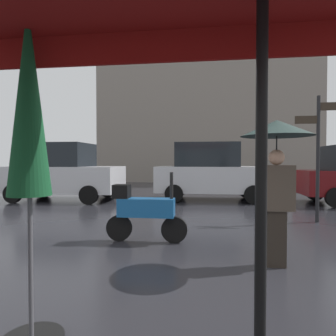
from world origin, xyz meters
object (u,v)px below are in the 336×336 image
(parked_car_left, at_px, (62,172))
(folded_patio_umbrella_near, at_px, (29,118))
(parked_scooter, at_px, (144,210))
(street_signpost, at_px, (318,146))
(pedestrian_with_umbrella, at_px, (277,152))
(parked_car_right, at_px, (211,172))

(parked_car_left, bearing_deg, folded_patio_umbrella_near, 114.59)
(parked_scooter, bearing_deg, street_signpost, 44.11)
(parked_scooter, height_order, parked_car_left, parked_car_left)
(pedestrian_with_umbrella, bearing_deg, parked_car_right, -162.35)
(folded_patio_umbrella_near, xyz_separation_m, parked_car_left, (-3.85, 7.94, -0.73))
(pedestrian_with_umbrella, height_order, street_signpost, street_signpost)
(pedestrian_with_umbrella, height_order, parked_car_left, parked_car_left)
(folded_patio_umbrella_near, relative_size, street_signpost, 0.90)
(street_signpost, bearing_deg, folded_patio_umbrella_near, -128.02)
(parked_car_right, bearing_deg, street_signpost, -54.53)
(pedestrian_with_umbrella, height_order, parked_scooter, pedestrian_with_umbrella)
(parked_scooter, xyz_separation_m, street_signpost, (3.69, 2.11, 1.23))
(parked_scooter, distance_m, street_signpost, 4.42)
(folded_patio_umbrella_near, height_order, street_signpost, street_signpost)
(parked_car_left, relative_size, parked_car_right, 1.02)
(parked_car_right, height_order, street_signpost, street_signpost)
(pedestrian_with_umbrella, relative_size, street_signpost, 0.67)
(pedestrian_with_umbrella, xyz_separation_m, parked_car_left, (-6.14, 5.94, -0.53))
(parked_scooter, relative_size, parked_car_right, 0.36)
(street_signpost, bearing_deg, parked_car_left, 159.68)
(folded_patio_umbrella_near, xyz_separation_m, parked_car_right, (1.55, 8.57, -0.73))
(parked_car_right, distance_m, street_signpost, 4.32)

